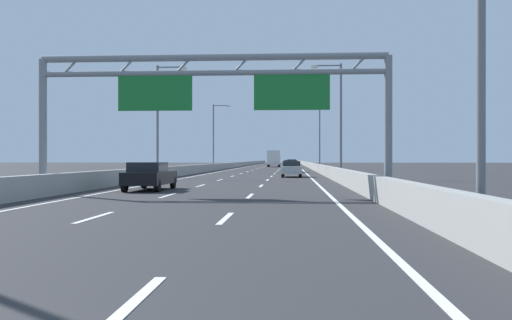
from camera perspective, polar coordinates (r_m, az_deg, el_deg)
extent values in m
plane|color=#2D2D30|center=(102.50, 1.59, -0.77)|extent=(260.00, 260.00, 0.00)
cube|color=white|center=(15.94, -16.15, -5.65)|extent=(0.16, 3.00, 0.01)
cube|color=white|center=(24.57, -9.03, -3.61)|extent=(0.16, 3.00, 0.01)
cube|color=white|center=(33.40, -5.66, -2.62)|extent=(0.16, 3.00, 0.01)
cube|color=white|center=(42.30, -3.70, -2.04)|extent=(0.16, 3.00, 0.01)
cube|color=white|center=(51.23, -2.43, -1.66)|extent=(0.16, 3.00, 0.01)
cube|color=white|center=(60.19, -1.53, -1.40)|extent=(0.16, 3.00, 0.01)
cube|color=white|center=(69.16, -0.87, -1.20)|extent=(0.16, 3.00, 0.01)
cube|color=white|center=(78.13, -0.36, -1.05)|extent=(0.16, 3.00, 0.01)
cube|color=white|center=(87.11, 0.05, -0.92)|extent=(0.16, 3.00, 0.01)
cube|color=white|center=(96.09, 0.38, -0.83)|extent=(0.16, 3.00, 0.01)
cube|color=white|center=(105.08, 0.65, -0.74)|extent=(0.16, 3.00, 0.01)
cube|color=white|center=(114.07, 0.88, -0.68)|extent=(0.16, 3.00, 0.01)
cube|color=white|center=(123.06, 1.08, -0.62)|extent=(0.16, 3.00, 0.01)
cube|color=white|center=(132.05, 1.25, -0.57)|extent=(0.16, 3.00, 0.01)
cube|color=white|center=(141.04, 1.40, -0.52)|extent=(0.16, 3.00, 0.01)
cube|color=white|center=(150.03, 1.53, -0.48)|extent=(0.16, 3.00, 0.01)
cube|color=white|center=(159.03, 1.64, -0.45)|extent=(0.16, 3.00, 0.01)
cube|color=white|center=(6.39, -12.88, -14.42)|extent=(0.16, 3.00, 0.01)
cube|color=white|center=(15.12, -3.12, -5.96)|extent=(0.16, 3.00, 0.01)
cube|color=white|center=(24.05, -0.62, -3.70)|extent=(0.16, 3.00, 0.01)
cube|color=white|center=(33.01, 0.53, -2.65)|extent=(0.16, 3.00, 0.01)
cube|color=white|center=(42.00, 1.18, -2.06)|extent=(0.16, 3.00, 0.01)
cube|color=white|center=(50.98, 1.60, -1.67)|extent=(0.16, 3.00, 0.01)
cube|color=white|center=(59.98, 1.90, -1.40)|extent=(0.16, 3.00, 0.01)
cube|color=white|center=(68.97, 2.12, -1.20)|extent=(0.16, 3.00, 0.01)
cube|color=white|center=(77.97, 2.28, -1.05)|extent=(0.16, 3.00, 0.01)
cube|color=white|center=(86.96, 2.42, -0.93)|extent=(0.16, 3.00, 0.01)
cube|color=white|center=(95.96, 2.53, -0.83)|extent=(0.16, 3.00, 0.01)
cube|color=white|center=(104.96, 2.62, -0.75)|extent=(0.16, 3.00, 0.01)
cube|color=white|center=(113.95, 2.69, -0.68)|extent=(0.16, 3.00, 0.01)
cube|color=white|center=(122.95, 2.76, -0.62)|extent=(0.16, 3.00, 0.01)
cube|color=white|center=(131.95, 2.81, -0.57)|extent=(0.16, 3.00, 0.01)
cube|color=white|center=(140.95, 2.86, -0.52)|extent=(0.16, 3.00, 0.01)
cube|color=white|center=(149.95, 2.90, -0.48)|extent=(0.16, 3.00, 0.01)
cube|color=white|center=(158.95, 2.94, -0.45)|extent=(0.16, 3.00, 0.01)
cube|color=white|center=(90.87, -1.99, -0.88)|extent=(0.16, 176.00, 0.01)
cube|color=white|center=(90.46, 4.65, -0.89)|extent=(0.16, 176.00, 0.01)
cube|color=#9E9E99|center=(112.92, -1.74, -0.45)|extent=(0.45, 220.00, 0.95)
cube|color=#9E9E99|center=(112.48, 5.28, -0.45)|extent=(0.45, 220.00, 0.95)
cylinder|color=gray|center=(27.58, -20.94, 3.22)|extent=(0.36, 0.36, 6.20)
cylinder|color=gray|center=(25.47, 13.36, 3.48)|extent=(0.36, 0.36, 6.20)
cylinder|color=gray|center=(25.72, -4.50, 10.41)|extent=(15.75, 0.32, 0.32)
cylinder|color=gray|center=(25.61, -4.50, 8.87)|extent=(15.75, 0.26, 0.26)
cylinder|color=gray|center=(27.35, -18.41, 9.04)|extent=(0.74, 0.10, 0.74)
cylinder|color=gray|center=(26.50, -13.07, 9.33)|extent=(0.74, 0.10, 0.74)
cylinder|color=gray|center=(25.88, -7.42, 9.56)|extent=(0.74, 0.10, 0.74)
cylinder|color=gray|center=(25.51, -1.54, 9.70)|extent=(0.74, 0.10, 0.74)
cylinder|color=gray|center=(25.42, 4.45, 9.73)|extent=(0.74, 0.10, 0.74)
cylinder|color=gray|center=(25.59, 10.42, 9.66)|extent=(0.74, 0.10, 0.74)
cube|color=#19752D|center=(25.98, -10.27, 6.74)|extent=(3.40, 0.12, 1.60)
cube|color=#19752D|center=(25.24, 3.68, 6.93)|extent=(3.40, 0.12, 1.60)
cylinder|color=slate|center=(13.50, 22.00, 13.57)|extent=(0.20, 0.20, 9.50)
cylinder|color=slate|center=(47.97, -10.03, 3.88)|extent=(0.20, 0.20, 9.50)
cylinder|color=slate|center=(48.24, -8.74, 9.36)|extent=(2.20, 0.12, 0.12)
cube|color=#F2EAC6|center=(48.01, -7.44, 9.29)|extent=(0.56, 0.28, 0.20)
cylinder|color=slate|center=(46.81, 8.67, 3.97)|extent=(0.20, 0.20, 9.50)
cylinder|color=slate|center=(47.26, 7.32, 9.56)|extent=(2.20, 0.12, 0.12)
cube|color=#F2EAC6|center=(47.19, 5.97, 9.45)|extent=(0.56, 0.28, 0.20)
cylinder|color=slate|center=(81.43, -4.38, 2.34)|extent=(0.20, 0.20, 9.50)
cylinder|color=slate|center=(81.59, -3.61, 5.57)|extent=(2.20, 0.12, 0.12)
cube|color=#F2EAC6|center=(81.45, -2.84, 5.51)|extent=(0.56, 0.28, 0.20)
cylinder|color=slate|center=(80.76, 6.52, 2.36)|extent=(0.20, 0.20, 9.50)
cylinder|color=slate|center=(81.02, 5.74, 5.61)|extent=(2.20, 0.12, 0.12)
cube|color=#F2EAC6|center=(80.97, 4.96, 5.54)|extent=(0.56, 0.28, 0.20)
cube|color=black|center=(29.05, -10.75, -1.79)|extent=(1.82, 4.66, 0.64)
cube|color=black|center=(28.57, -10.99, -0.70)|extent=(1.60, 2.10, 0.48)
cylinder|color=black|center=(30.99, -11.37, -2.26)|extent=(0.22, 0.64, 0.64)
cylinder|color=black|center=(30.61, -8.47, -2.29)|extent=(0.22, 0.64, 0.64)
cylinder|color=black|center=(27.56, -13.28, -2.56)|extent=(0.22, 0.64, 0.64)
cylinder|color=black|center=(27.14, -10.05, -2.60)|extent=(0.22, 0.64, 0.64)
cube|color=#A8ADB2|center=(49.21, 3.65, -1.00)|extent=(1.73, 4.46, 0.64)
cube|color=black|center=(49.35, 3.65, -0.36)|extent=(1.52, 1.93, 0.44)
cylinder|color=black|center=(50.90, 2.80, -1.32)|extent=(0.22, 0.64, 0.64)
cylinder|color=black|center=(50.90, 4.50, -1.32)|extent=(0.22, 0.64, 0.64)
cylinder|color=black|center=(47.54, 2.74, -1.42)|extent=(0.22, 0.64, 0.64)
cylinder|color=black|center=(47.54, 4.57, -1.43)|extent=(0.22, 0.64, 0.64)
cube|color=red|center=(66.28, 3.55, -0.72)|extent=(1.79, 4.65, 0.62)
cube|color=black|center=(65.62, 3.55, -0.23)|extent=(1.57, 2.22, 0.51)
cylinder|color=black|center=(68.07, 2.89, -0.96)|extent=(0.22, 0.64, 0.64)
cylinder|color=black|center=(68.07, 4.21, -0.96)|extent=(0.22, 0.64, 0.64)
cylinder|color=black|center=(64.52, 2.85, -1.02)|extent=(0.22, 0.64, 0.64)
cylinder|color=black|center=(64.52, 4.24, -1.02)|extent=(0.22, 0.64, 0.64)
cube|color=yellow|center=(101.74, 3.66, -0.41)|extent=(1.80, 4.42, 0.65)
cube|color=black|center=(102.09, 3.66, -0.08)|extent=(1.58, 1.86, 0.53)
cylinder|color=black|center=(103.40, 3.22, -0.58)|extent=(0.22, 0.64, 0.64)
cylinder|color=black|center=(103.40, 4.09, -0.58)|extent=(0.22, 0.64, 0.64)
cylinder|color=black|center=(100.08, 3.21, -0.61)|extent=(0.22, 0.64, 0.64)
cylinder|color=black|center=(100.09, 4.11, -0.61)|extent=(0.22, 0.64, 0.64)
cube|color=#B21E19|center=(113.40, 1.88, 0.04)|extent=(2.38, 2.34, 1.91)
cube|color=silver|center=(109.12, 1.81, 0.25)|extent=(2.38, 5.82, 2.73)
cylinder|color=black|center=(113.71, 1.35, -0.44)|extent=(0.28, 0.96, 0.96)
cylinder|color=black|center=(113.65, 2.41, -0.44)|extent=(0.28, 0.96, 0.96)
cylinder|color=black|center=(107.65, 1.23, -0.47)|extent=(0.28, 0.96, 0.96)
cylinder|color=black|center=(107.59, 2.35, -0.47)|extent=(0.28, 0.96, 0.96)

